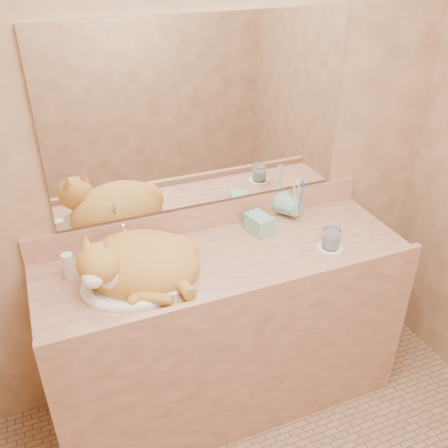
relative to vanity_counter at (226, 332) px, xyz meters
name	(u,v)px	position (x,y,z in m)	size (l,w,h in m)	color
wall_back	(202,147)	(0.00, 0.28, 0.82)	(2.40, 0.02, 2.50)	#8B5F3F
vanity_counter	(226,332)	(0.00, 0.00, 0.00)	(1.60, 0.55, 0.85)	#915641
mirror	(203,116)	(0.00, 0.26, 0.97)	(1.30, 0.02, 0.80)	white
sink_basin	(135,268)	(-0.39, -0.02, 0.49)	(0.43, 0.36, 0.14)	white
faucet	(126,244)	(-0.39, 0.15, 0.50)	(0.04, 0.11, 0.16)	silver
cat	(136,262)	(-0.38, 0.00, 0.51)	(0.47, 0.38, 0.26)	#B57529
soap_dispenser	(268,220)	(0.23, 0.08, 0.52)	(0.08, 0.09, 0.19)	#7CC6AE
toothbrush_cup	(297,211)	(0.43, 0.16, 0.48)	(0.12, 0.12, 0.11)	#7CC6AE
toothbrushes	(298,197)	(0.43, 0.16, 0.56)	(0.04, 0.04, 0.22)	silver
saucer	(330,248)	(0.45, -0.11, 0.43)	(0.12, 0.12, 0.01)	white
water_glass	(331,238)	(0.45, -0.11, 0.48)	(0.08, 0.08, 0.09)	silver
lotion_bottle	(69,266)	(-0.63, 0.11, 0.48)	(0.05, 0.05, 0.11)	silver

